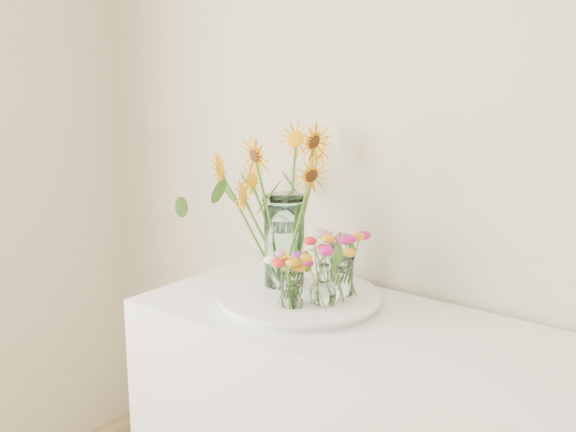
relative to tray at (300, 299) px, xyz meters
The scene contains 9 objects.
tray is the anchor object (origin of this frame).
mason_jar 0.19m from the tray, 155.29° to the left, with size 0.13×0.13×0.30m, color #C7F9EA.
sunflower_bouquet 0.30m from the tray, 155.29° to the left, with size 0.62×0.62×0.53m, color #FF9B05, non-canonical shape.
small_vase_a 0.13m from the tray, 63.95° to the right, with size 0.06×0.06×0.11m, color white.
wildflower_posy_a 0.16m from the tray, 63.95° to the right, with size 0.19×0.19×0.20m, color orange, non-canonical shape.
small_vase_b 0.13m from the tray, 12.21° to the right, with size 0.09×0.09×0.13m, color white, non-canonical shape.
wildflower_posy_b 0.16m from the tray, 12.21° to the right, with size 0.23×0.23×0.22m, color orange, non-canonical shape.
small_vase_c 0.15m from the tray, 38.15° to the left, with size 0.07×0.07×0.12m, color white.
wildflower_posy_c 0.18m from the tray, 38.15° to the left, with size 0.20×0.20×0.21m, color orange, non-canonical shape.
Camera 1 is at (0.48, 0.28, 1.67)m, focal length 45.00 mm.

